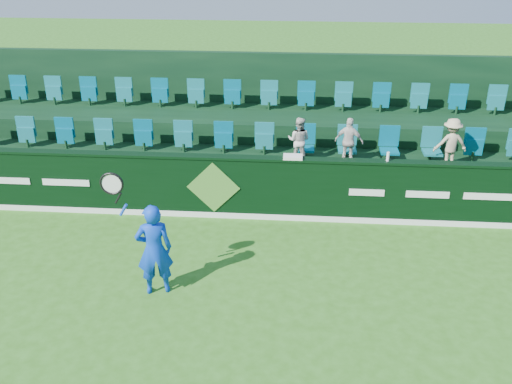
# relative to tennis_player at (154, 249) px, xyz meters

# --- Properties ---
(ground) EXTENTS (60.00, 60.00, 0.00)m
(ground) POSITION_rel_tennis_player_xyz_m (0.58, -1.22, -0.83)
(ground) COLOR #2C6217
(ground) RESTS_ON ground
(sponsor_hoarding) EXTENTS (16.00, 0.25, 1.35)m
(sponsor_hoarding) POSITION_rel_tennis_player_xyz_m (0.59, 2.78, -0.15)
(sponsor_hoarding) COLOR black
(sponsor_hoarding) RESTS_ON ground
(stand_tier_front) EXTENTS (16.00, 2.00, 0.80)m
(stand_tier_front) POSITION_rel_tennis_player_xyz_m (0.58, 3.88, -0.43)
(stand_tier_front) COLOR black
(stand_tier_front) RESTS_ON ground
(stand_tier_back) EXTENTS (16.00, 1.80, 1.30)m
(stand_tier_back) POSITION_rel_tennis_player_xyz_m (0.58, 5.78, -0.18)
(stand_tier_back) COLOR black
(stand_tier_back) RESTS_ON ground
(stand_rear) EXTENTS (16.00, 4.10, 2.60)m
(stand_rear) POSITION_rel_tennis_player_xyz_m (0.58, 6.22, 0.39)
(stand_rear) COLOR black
(stand_rear) RESTS_ON ground
(seat_row_front) EXTENTS (13.50, 0.50, 0.60)m
(seat_row_front) POSITION_rel_tennis_player_xyz_m (0.58, 4.28, 0.27)
(seat_row_front) COLOR #146970
(seat_row_front) RESTS_ON stand_tier_front
(seat_row_back) EXTENTS (13.50, 0.50, 0.60)m
(seat_row_back) POSITION_rel_tennis_player_xyz_m (0.58, 6.08, 0.77)
(seat_row_back) COLOR #146970
(seat_row_back) RESTS_ON stand_tier_back
(tennis_player) EXTENTS (1.13, 0.54, 2.27)m
(tennis_player) POSITION_rel_tennis_player_xyz_m (0.00, 0.00, 0.00)
(tennis_player) COLOR #0B39C4
(tennis_player) RESTS_ON ground
(spectator_left) EXTENTS (0.58, 0.50, 1.04)m
(spectator_left) POSITION_rel_tennis_player_xyz_m (2.30, 3.90, 0.49)
(spectator_left) COLOR beige
(spectator_left) RESTS_ON stand_tier_front
(spectator_middle) EXTENTS (0.66, 0.42, 1.05)m
(spectator_middle) POSITION_rel_tennis_player_xyz_m (3.38, 3.90, 0.50)
(spectator_middle) COLOR silver
(spectator_middle) RESTS_ON stand_tier_front
(spectator_right) EXTENTS (0.74, 0.48, 1.09)m
(spectator_right) POSITION_rel_tennis_player_xyz_m (5.52, 3.90, 0.52)
(spectator_right) COLOR tan
(spectator_right) RESTS_ON stand_tier_front
(towel) EXTENTS (0.38, 0.25, 0.06)m
(towel) POSITION_rel_tennis_player_xyz_m (2.18, 2.78, 0.55)
(towel) COLOR white
(towel) RESTS_ON sponsor_hoarding
(drinks_bottle) EXTENTS (0.06, 0.06, 0.19)m
(drinks_bottle) POSITION_rel_tennis_player_xyz_m (4.05, 2.78, 0.62)
(drinks_bottle) COLOR white
(drinks_bottle) RESTS_ON sponsor_hoarding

